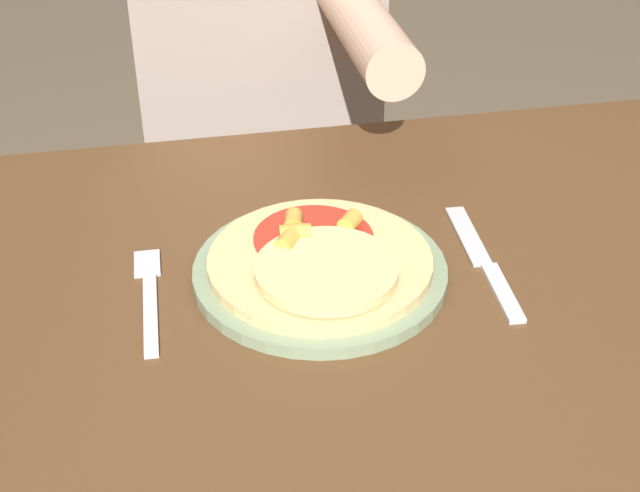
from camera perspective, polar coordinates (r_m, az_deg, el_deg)
The scene contains 6 objects.
dining_table at distance 1.02m, azimuth 3.13°, elevation -8.47°, with size 1.07×0.77×0.75m.
plate at distance 0.95m, azimuth 0.00°, elevation -1.65°, with size 0.27×0.27×0.01m.
pizza at distance 0.94m, azimuth 0.02°, elevation -0.95°, with size 0.24×0.24×0.04m.
fork at distance 0.95m, azimuth -10.89°, elevation -2.88°, with size 0.03×0.18×0.00m.
knife at distance 0.99m, azimuth 10.47°, elevation -1.03°, with size 0.03×0.22×0.00m.
person_diner at distance 1.44m, azimuth -3.96°, elevation 9.86°, with size 0.36×0.52×1.24m.
Camera 1 is at (-0.20, -0.72, 1.31)m, focal length 50.00 mm.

